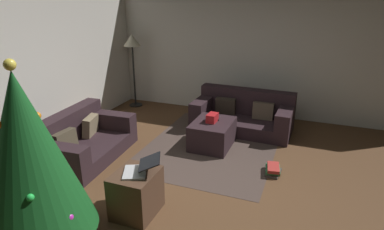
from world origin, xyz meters
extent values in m
plane|color=brown|center=(0.00, 0.00, 0.00)|extent=(6.40, 6.40, 0.00)
cube|color=silver|center=(0.00, 3.14, 1.30)|extent=(6.40, 0.12, 2.60)
cube|color=silver|center=(3.14, 0.00, 1.30)|extent=(0.12, 6.40, 2.60)
cube|color=#2D1E23|center=(0.29, 2.15, 0.11)|extent=(1.60, 0.99, 0.22)
cube|color=#2D1E23|center=(0.27, 2.48, 0.45)|extent=(1.56, 0.34, 0.45)
cube|color=#2D1E23|center=(0.94, 2.19, 0.36)|extent=(0.30, 0.91, 0.27)
cube|color=#2D1E23|center=(-0.37, 2.11, 0.36)|extent=(0.30, 0.91, 0.27)
cube|color=#8C7A5B|center=(0.59, 2.30, 0.37)|extent=(0.39, 0.24, 0.31)
cube|color=brown|center=(-0.03, 2.26, 0.37)|extent=(0.37, 0.17, 0.31)
cube|color=#2D1E23|center=(2.15, 0.22, 0.12)|extent=(0.90, 1.76, 0.23)
cube|color=#2D1E23|center=(2.45, 0.21, 0.47)|extent=(0.30, 1.74, 0.46)
cube|color=#2D1E23|center=(2.13, -0.53, 0.37)|extent=(0.86, 0.27, 0.28)
cube|color=#2D1E23|center=(2.17, 0.96, 0.37)|extent=(0.86, 0.27, 0.28)
cube|color=brown|center=(2.24, -0.13, 0.38)|extent=(0.15, 0.36, 0.31)
cube|color=#372D24|center=(2.27, 0.56, 0.38)|extent=(0.19, 0.37, 0.31)
cube|color=#2D1E23|center=(1.33, 0.51, 0.21)|extent=(0.77, 0.61, 0.42)
cube|color=red|center=(1.34, 0.52, 0.48)|extent=(0.23, 0.15, 0.13)
cube|color=black|center=(1.41, 0.52, 0.43)|extent=(0.10, 0.17, 0.02)
cone|color=#14501E|center=(-1.41, 1.38, 0.97)|extent=(1.10, 1.10, 1.57)
sphere|color=orange|center=(-1.26, 1.34, 1.31)|extent=(0.07, 0.07, 0.07)
sphere|color=orange|center=(-1.54, 1.46, 1.30)|extent=(0.06, 0.06, 0.06)
sphere|color=#CC33BF|center=(-1.44, 0.97, 0.45)|extent=(0.08, 0.08, 0.08)
sphere|color=green|center=(-1.65, 1.14, 0.75)|extent=(0.06, 0.06, 0.06)
sphere|color=red|center=(-1.15, 1.33, 0.95)|extent=(0.07, 0.07, 0.07)
sphere|color=#F2D84C|center=(-1.41, 1.38, 1.79)|extent=(0.10, 0.10, 0.10)
cube|color=#4C3323|center=(-0.64, 0.77, 0.25)|extent=(0.52, 0.44, 0.51)
cube|color=silver|center=(-0.64, 0.77, 0.52)|extent=(0.38, 0.34, 0.02)
cube|color=black|center=(-0.57, 0.62, 0.64)|extent=(0.37, 0.33, 0.10)
cube|color=#4C423D|center=(0.79, -0.55, 0.01)|extent=(0.31, 0.20, 0.03)
cube|color=#387A47|center=(0.81, -0.53, 0.05)|extent=(0.30, 0.23, 0.04)
cube|color=#B7332D|center=(0.78, -0.54, 0.10)|extent=(0.31, 0.20, 0.05)
cylinder|color=black|center=(2.70, 2.73, 0.01)|extent=(0.28, 0.28, 0.02)
cylinder|color=black|center=(2.70, 2.73, 0.65)|extent=(0.04, 0.04, 1.31)
cone|color=beige|center=(2.70, 2.73, 1.43)|extent=(0.36, 0.36, 0.24)
cube|color=#493A33|center=(1.33, 0.51, 0.00)|extent=(2.60, 2.00, 0.01)
camera|label=1|loc=(-3.33, -0.93, 2.32)|focal=30.85mm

